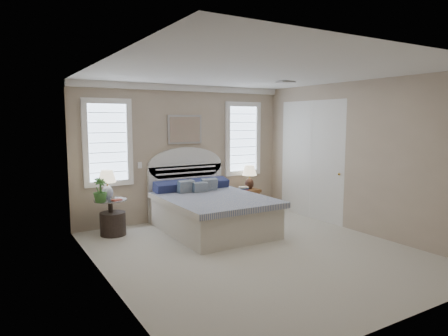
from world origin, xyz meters
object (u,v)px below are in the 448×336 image
Objects in this scene: side_table_left at (111,213)px; lamp_left at (107,181)px; nightstand_right at (247,196)px; floor_pot at (113,224)px; bed at (209,209)px; lamp_right at (249,174)px.

lamp_left is (-0.03, 0.07, 0.56)m from side_table_left.
lamp_left is at bearing 111.28° from side_table_left.
floor_pot is (-2.93, -0.14, -0.18)m from nightstand_right.
nightstand_right is 1.19× the size of floor_pot.
lamp_right is at bearing 27.34° from bed.
lamp_left is 1.00× the size of lamp_right.
lamp_left is (-2.98, -0.03, 0.56)m from nightstand_right.
bed is 1.62m from lamp_right.
side_table_left is 0.19m from floor_pot.
side_table_left is at bearing -178.06° from nightstand_right.
nightstand_right is at bearing 2.71° from floor_pot.
bed reaches higher than lamp_right.
nightstand_right is at bearing 28.03° from bed.
floor_pot is at bearing -59.61° from side_table_left.
bed is 1.47m from nightstand_right.
side_table_left is at bearing -68.72° from lamp_left.
nightstand_right is at bearing 1.94° from side_table_left.
lamp_left reaches higher than lamp_right.
nightstand_right is 2.94m from floor_pot.
floor_pot is at bearing -177.29° from nightstand_right.
bed is 1.73m from floor_pot.
side_table_left is 1.22× the size of lamp_left.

